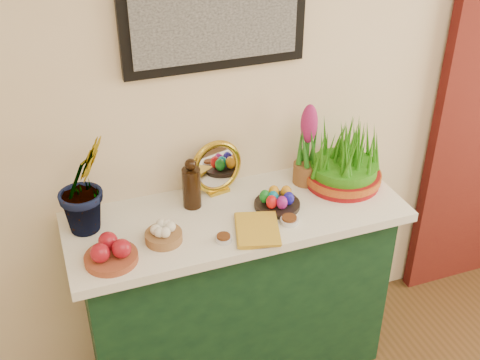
% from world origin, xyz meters
% --- Properties ---
extents(sideboard, '(1.30, 0.45, 0.85)m').
position_xyz_m(sideboard, '(-0.30, 2.00, 0.42)').
color(sideboard, '#163D1F').
rests_on(sideboard, ground).
extents(tablecloth, '(1.40, 0.55, 0.04)m').
position_xyz_m(tablecloth, '(-0.30, 2.00, 0.87)').
color(tablecloth, white).
rests_on(tablecloth, sideboard).
extents(hyacinth_green, '(0.34, 0.32, 0.52)m').
position_xyz_m(hyacinth_green, '(-0.88, 2.10, 1.15)').
color(hyacinth_green, '#26741B').
rests_on(hyacinth_green, tablecloth).
extents(apple_bowl, '(0.25, 0.25, 0.10)m').
position_xyz_m(apple_bowl, '(-0.84, 1.86, 0.93)').
color(apple_bowl, brown).
rests_on(apple_bowl, tablecloth).
extents(garlic_basket, '(0.18, 0.18, 0.08)m').
position_xyz_m(garlic_basket, '(-0.63, 1.91, 0.92)').
color(garlic_basket, '#A36F41').
rests_on(garlic_basket, tablecloth).
extents(vinegar_cruet, '(0.08, 0.08, 0.22)m').
position_xyz_m(vinegar_cruet, '(-0.45, 2.11, 0.99)').
color(vinegar_cruet, black).
rests_on(vinegar_cruet, tablecloth).
extents(mirror, '(0.24, 0.10, 0.24)m').
position_xyz_m(mirror, '(-0.32, 2.18, 1.01)').
color(mirror, gold).
rests_on(mirror, tablecloth).
extents(book, '(0.21, 0.26, 0.03)m').
position_xyz_m(book, '(-0.35, 1.86, 0.91)').
color(book, gold).
rests_on(book, tablecloth).
extents(spice_dish_left, '(0.06, 0.06, 0.03)m').
position_xyz_m(spice_dish_left, '(-0.41, 1.83, 0.90)').
color(spice_dish_left, silver).
rests_on(spice_dish_left, tablecloth).
extents(spice_dish_right, '(0.07, 0.07, 0.03)m').
position_xyz_m(spice_dish_right, '(-0.12, 1.85, 0.90)').
color(spice_dish_right, silver).
rests_on(spice_dish_right, tablecloth).
extents(egg_plate, '(0.23, 0.23, 0.08)m').
position_xyz_m(egg_plate, '(-0.13, 1.98, 0.92)').
color(egg_plate, black).
rests_on(egg_plate, tablecloth).
extents(hyacinth_pink, '(0.11, 0.11, 0.38)m').
position_xyz_m(hyacinth_pink, '(0.07, 2.12, 1.06)').
color(hyacinth_pink, brown).
rests_on(hyacinth_pink, tablecloth).
extents(wheatgrass_sabzeh, '(0.34, 0.34, 0.28)m').
position_xyz_m(wheatgrass_sabzeh, '(0.22, 2.05, 1.01)').
color(wheatgrass_sabzeh, maroon).
rests_on(wheatgrass_sabzeh, tablecloth).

